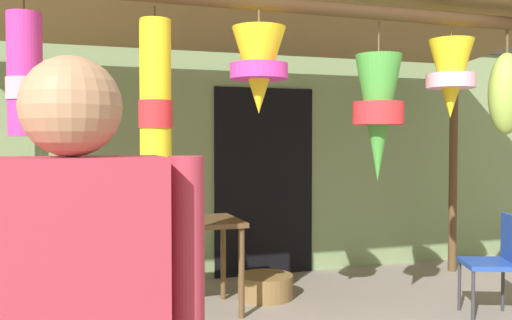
{
  "coord_description": "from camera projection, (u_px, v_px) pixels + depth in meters",
  "views": [
    {
      "loc": [
        -1.86,
        -3.48,
        1.45
      ],
      "look_at": [
        -0.36,
        0.97,
        1.28
      ],
      "focal_mm": 39.52,
      "sensor_mm": 36.0,
      "label": 1
    }
  ],
  "objects": [
    {
      "name": "shop_facade",
      "position": [
        247.0,
        79.0,
        6.06
      ],
      "size": [
        9.82,
        0.29,
        4.22
      ],
      "color": "#7A9360",
      "rests_on": "ground_plane"
    },
    {
      "name": "flower_heap_on_table",
      "position": [
        151.0,
        212.0,
        4.6
      ],
      "size": [
        0.58,
        0.4,
        0.16
      ],
      "color": "#D13399",
      "rests_on": "display_table"
    },
    {
      "name": "market_stall_canopy",
      "position": [
        309.0,
        42.0,
        4.48
      ],
      "size": [
        5.23,
        2.11,
        2.64
      ],
      "color": "brown",
      "rests_on": "ground_plane"
    },
    {
      "name": "folding_chair",
      "position": [
        499.0,
        256.0,
        4.57
      ],
      "size": [
        0.52,
        0.52,
        0.84
      ],
      "color": "#2347A8",
      "rests_on": "ground_plane"
    },
    {
      "name": "display_table",
      "position": [
        155.0,
        232.0,
        4.61
      ],
      "size": [
        1.42,
        0.66,
        0.78
      ],
      "color": "brown",
      "rests_on": "ground_plane"
    },
    {
      "name": "wicker_basket_spare",
      "position": [
        265.0,
        286.0,
        5.15
      ],
      "size": [
        0.51,
        0.51,
        0.21
      ],
      "primitive_type": "cylinder",
      "color": "brown",
      "rests_on": "ground_plane"
    }
  ]
}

